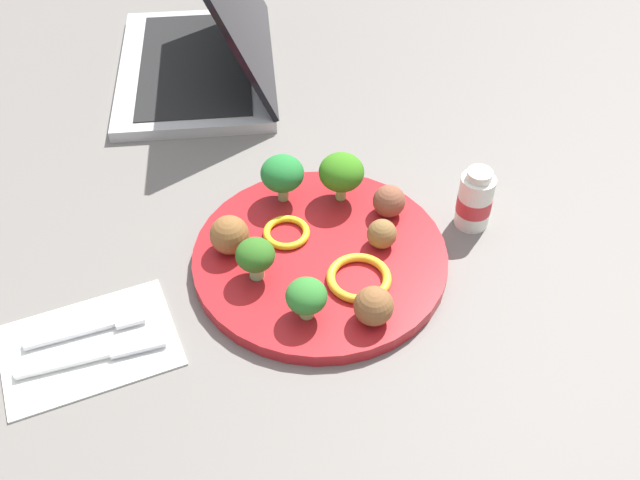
{
  "coord_description": "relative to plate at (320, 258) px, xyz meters",
  "views": [
    {
      "loc": [
        -0.2,
        -0.53,
        0.6
      ],
      "look_at": [
        0.0,
        0.0,
        0.04
      ],
      "focal_mm": 41.99,
      "sensor_mm": 36.0,
      "label": 1
    }
  ],
  "objects": [
    {
      "name": "broccoli_floret_mid_left",
      "position": [
        -0.01,
        0.1,
        0.05
      ],
      "size": [
        0.05,
        0.05,
        0.06
      ],
      "color": "#99B875",
      "rests_on": "plate"
    },
    {
      "name": "fork",
      "position": [
        -0.25,
        -0.01,
        -0.0
      ],
      "size": [
        0.12,
        0.02,
        0.01
      ],
      "color": "silver",
      "rests_on": "napkin"
    },
    {
      "name": "yogurt_bottle",
      "position": [
        0.19,
        0.0,
        0.03
      ],
      "size": [
        0.04,
        0.04,
        0.08
      ],
      "color": "white",
      "rests_on": "ground_plane"
    },
    {
      "name": "plate",
      "position": [
        0.0,
        0.0,
        0.0
      ],
      "size": [
        0.28,
        0.28,
        0.02
      ],
      "primitive_type": "cylinder",
      "color": "red",
      "rests_on": "ground_plane"
    },
    {
      "name": "broccoli_floret_back_left",
      "position": [
        0.05,
        0.08,
        0.05
      ],
      "size": [
        0.05,
        0.05,
        0.06
      ],
      "color": "#9FD06E",
      "rests_on": "plate"
    },
    {
      "name": "meatball_center",
      "position": [
        0.1,
        0.03,
        0.03
      ],
      "size": [
        0.04,
        0.04,
        0.04
      ],
      "primitive_type": "sphere",
      "color": "brown",
      "rests_on": "plate"
    },
    {
      "name": "napkin",
      "position": [
        -0.26,
        -0.03,
        -0.01
      ],
      "size": [
        0.18,
        0.13,
        0.01
      ],
      "primitive_type": "cube",
      "rotation": [
        0.0,
        0.0,
        0.04
      ],
      "color": "white",
      "rests_on": "ground_plane"
    },
    {
      "name": "broccoli_floret_mid_right",
      "position": [
        -0.07,
        -0.01,
        0.04
      ],
      "size": [
        0.04,
        0.04,
        0.05
      ],
      "color": "#8ED07F",
      "rests_on": "plate"
    },
    {
      "name": "pepper_ring_near_rim",
      "position": [
        0.02,
        -0.05,
        0.01
      ],
      "size": [
        0.09,
        0.09,
        0.01
      ],
      "primitive_type": "torus",
      "rotation": [
        0.0,
        0.0,
        4.43
      ],
      "color": "yellow",
      "rests_on": "plate"
    },
    {
      "name": "laptop",
      "position": [
        -0.02,
        0.42,
        0.03
      ],
      "size": [
        0.3,
        0.37,
        0.2
      ],
      "color": "#B4B4B4",
      "rests_on": "ground_plane"
    },
    {
      "name": "meatball_back_right",
      "position": [
        0.02,
        -0.11,
        0.03
      ],
      "size": [
        0.04,
        0.04,
        0.04
      ],
      "primitive_type": "sphere",
      "color": "brown",
      "rests_on": "plate"
    },
    {
      "name": "ground_plane",
      "position": [
        0.0,
        0.0,
        -0.01
      ],
      "size": [
        4.0,
        4.0,
        0.0
      ],
      "primitive_type": "plane",
      "color": "slate"
    },
    {
      "name": "broccoli_floret_center",
      "position": [
        -0.04,
        -0.08,
        0.04
      ],
      "size": [
        0.04,
        0.04,
        0.05
      ],
      "color": "#A4CA6D",
      "rests_on": "plate"
    },
    {
      "name": "meatball_near_rim",
      "position": [
        -0.09,
        0.04,
        0.03
      ],
      "size": [
        0.04,
        0.04,
        0.04
      ],
      "primitive_type": "sphere",
      "color": "brown",
      "rests_on": "plate"
    },
    {
      "name": "knife",
      "position": [
        -0.25,
        -0.05,
        -0.0
      ],
      "size": [
        0.15,
        0.02,
        0.01
      ],
      "color": "white",
      "rests_on": "napkin"
    },
    {
      "name": "pepper_ring_far_rim",
      "position": [
        -0.03,
        0.04,
        0.01
      ],
      "size": [
        0.07,
        0.07,
        0.01
      ],
      "primitive_type": "torus",
      "rotation": [
        0.0,
        0.0,
        1.1
      ],
      "color": "yellow",
      "rests_on": "plate"
    },
    {
      "name": "meatball_front_right",
      "position": [
        0.07,
        -0.01,
        0.02
      ],
      "size": [
        0.03,
        0.03,
        0.03
      ],
      "primitive_type": "sphere",
      "color": "brown",
      "rests_on": "plate"
    }
  ]
}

